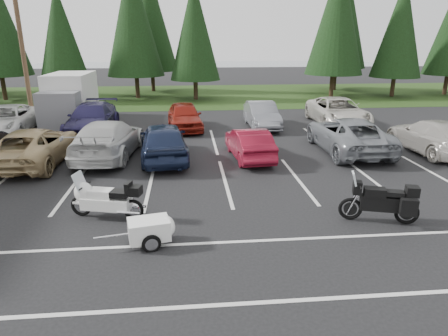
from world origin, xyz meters
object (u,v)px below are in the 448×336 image
Objects in this scene: car_near_2 at (35,146)px; utility_pole at (22,43)px; car_near_5 at (249,144)px; car_far_2 at (185,116)px; car_near_3 at (108,139)px; touring_motorcycle at (106,196)px; car_near_6 at (348,135)px; car_near_7 at (433,136)px; car_near_4 at (164,141)px; box_truck at (67,99)px; car_far_3 at (262,115)px; car_far_4 at (338,112)px; car_far_0 at (6,120)px; car_far_1 at (92,119)px; adventure_motorcycle at (380,198)px; cargo_trailer at (149,232)px.

utility_pole is at bearing -68.01° from car_near_2.
car_near_5 is (8.92, -0.11, -0.08)m from car_near_2.
car_far_2 is at bearing -133.50° from car_near_2.
car_near_3 reaches higher than touring_motorcycle.
car_near_6 is 1.08× the size of car_near_7.
car_near_2 is 1.12× the size of car_near_4.
box_truck is at bearing -81.88° from car_near_2.
car_near_2 is 1.21× the size of car_far_3.
car_far_4 is at bearing -75.06° from car_near_7.
car_far_0 reaches higher than car_near_5.
utility_pole reaches higher than car_far_0.
car_near_6 is 3.77m from car_near_7.
car_near_5 is at bearing -2.15° from car_near_7.
utility_pole is 6.14m from car_far_1.
car_far_1 is 1.24× the size of car_far_2.
car_far_4 is (16.16, -2.17, -0.65)m from box_truck.
touring_motorcycle is at bearing -75.01° from car_far_1.
car_near_6 is 7.56m from adventure_motorcycle.
box_truck is at bearing -46.12° from car_near_5.
utility_pole is at bearing -24.58° from car_near_7.
car_far_3 is (4.47, 0.05, -0.03)m from car_far_2.
box_truck is 20.10m from car_near_7.
car_far_1 is (-7.78, 5.61, 0.14)m from car_near_5.
adventure_motorcycle is (14.48, -14.70, -3.97)m from utility_pole.
car_far_4 is at bearing 4.46° from car_far_1.
car_near_5 is 1.63× the size of touring_motorcycle.
car_far_3 is (7.78, 5.37, -0.08)m from car_near_3.
car_near_4 is at bearing -53.92° from box_truck.
utility_pole is 15.81m from touring_motorcycle.
car_near_6 is at bearing 47.47° from touring_motorcycle.
cargo_trailer is at bearing -124.81° from car_far_4.
car_near_7 is 2.11× the size of touring_motorcycle.
car_near_2 is 8.62m from car_far_2.
car_far_4 reaches higher than car_near_6.
car_near_7 is 8.82m from adventure_motorcycle.
car_far_4 is at bearing -139.42° from car_near_5.
utility_pole is at bearing -39.33° from car_near_5.
cargo_trailer is (2.40, -8.09, -0.47)m from car_near_3.
car_near_2 is at bearing -150.51° from car_far_3.
car_near_4 is 6.85m from car_far_1.
car_near_5 is at bearing 62.52° from touring_motorcycle.
car_near_2 is at bearing -70.14° from utility_pole.
car_far_1 is (-1.71, 4.80, -0.01)m from car_near_3.
car_far_0 is 4.64m from car_far_1.
box_truck is 3.83m from car_far_0.
car_near_7 reaches higher than car_far_3.
car_near_3 is at bearing -20.52° from car_near_4.
car_near_3 is 1.26× the size of car_far_3.
car_near_3 is 11.45m from adventure_motorcycle.
car_far_4 is (-2.05, 6.31, 0.04)m from car_near_7.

